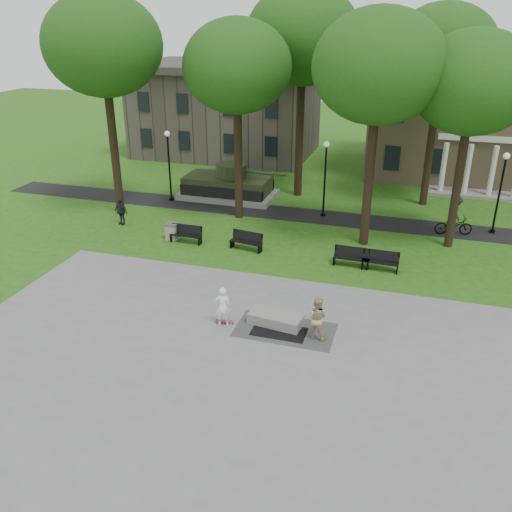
{
  "coord_description": "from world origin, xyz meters",
  "views": [
    {
      "loc": [
        5.92,
        -19.85,
        11.78
      ],
      "look_at": [
        -0.82,
        2.13,
        1.4
      ],
      "focal_mm": 38.0,
      "sensor_mm": 36.0,
      "label": 1
    }
  ],
  "objects_px": {
    "skateboarder": "(223,307)",
    "friend_watching": "(317,318)",
    "cyclist": "(455,219)",
    "trash_bin": "(172,231)",
    "park_bench_0": "(186,233)",
    "concrete_block": "(276,319)"
  },
  "relations": [
    {
      "from": "cyclist",
      "to": "trash_bin",
      "type": "relative_size",
      "value": 2.4
    },
    {
      "from": "concrete_block",
      "to": "skateboarder",
      "type": "xyz_separation_m",
      "value": [
        -2.03,
        -0.75,
        0.64
      ]
    },
    {
      "from": "concrete_block",
      "to": "cyclist",
      "type": "xyz_separation_m",
      "value": [
        7.21,
        12.55,
        0.69
      ]
    },
    {
      "from": "friend_watching",
      "to": "cyclist",
      "type": "xyz_separation_m",
      "value": [
        5.43,
        13.1,
        0.03
      ]
    },
    {
      "from": "friend_watching",
      "to": "park_bench_0",
      "type": "distance_m",
      "value": 11.61
    },
    {
      "from": "skateboarder",
      "to": "trash_bin",
      "type": "height_order",
      "value": "skateboarder"
    },
    {
      "from": "friend_watching",
      "to": "cyclist",
      "type": "distance_m",
      "value": 14.18
    },
    {
      "from": "cyclist",
      "to": "park_bench_0",
      "type": "height_order",
      "value": "cyclist"
    },
    {
      "from": "friend_watching",
      "to": "cyclist",
      "type": "height_order",
      "value": "cyclist"
    },
    {
      "from": "concrete_block",
      "to": "skateboarder",
      "type": "bearing_deg",
      "value": -159.84
    },
    {
      "from": "cyclist",
      "to": "trash_bin",
      "type": "height_order",
      "value": "cyclist"
    },
    {
      "from": "trash_bin",
      "to": "friend_watching",
      "type": "bearing_deg",
      "value": -38.13
    },
    {
      "from": "friend_watching",
      "to": "trash_bin",
      "type": "relative_size",
      "value": 1.85
    },
    {
      "from": "friend_watching",
      "to": "park_bench_0",
      "type": "relative_size",
      "value": 0.99
    },
    {
      "from": "friend_watching",
      "to": "trash_bin",
      "type": "distance_m",
      "value": 12.43
    },
    {
      "from": "friend_watching",
      "to": "cyclist",
      "type": "bearing_deg",
      "value": -107.15
    },
    {
      "from": "park_bench_0",
      "to": "trash_bin",
      "type": "distance_m",
      "value": 0.95
    },
    {
      "from": "cyclist",
      "to": "trash_bin",
      "type": "bearing_deg",
      "value": 96.81
    },
    {
      "from": "friend_watching",
      "to": "park_bench_0",
      "type": "height_order",
      "value": "friend_watching"
    },
    {
      "from": "skateboarder",
      "to": "friend_watching",
      "type": "xyz_separation_m",
      "value": [
        3.81,
        0.2,
        0.02
      ]
    },
    {
      "from": "skateboarder",
      "to": "trash_bin",
      "type": "distance_m",
      "value": 9.88
    },
    {
      "from": "concrete_block",
      "to": "trash_bin",
      "type": "xyz_separation_m",
      "value": [
        -7.99,
        7.12,
        0.24
      ]
    }
  ]
}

